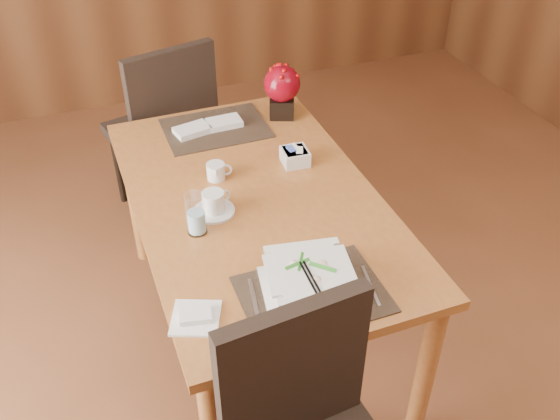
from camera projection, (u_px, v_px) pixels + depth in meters
name	position (u px, v px, depth m)	size (l,w,h in m)	color
dining_table	(256.00, 217.00, 2.43)	(0.90, 1.50, 0.75)	#A2602D
placemat_near	(313.00, 294.00, 1.96)	(0.45, 0.33, 0.01)	black
placemat_far	(216.00, 128.00, 2.77)	(0.45, 0.33, 0.01)	black
soup_setting	(309.00, 283.00, 1.92)	(0.33, 0.33, 0.12)	silver
coffee_cup	(214.00, 204.00, 2.28)	(0.15, 0.15, 0.09)	silver
water_glass	(196.00, 214.00, 2.16)	(0.07, 0.07, 0.16)	silver
creamer_jug	(216.00, 171.00, 2.45)	(0.09, 0.09, 0.07)	silver
sugar_caddy	(295.00, 157.00, 2.54)	(0.10, 0.10, 0.06)	silver
berry_decor	(282.00, 88.00, 2.79)	(0.16, 0.16, 0.24)	black
napkins_far	(211.00, 126.00, 2.76)	(0.30, 0.11, 0.03)	silver
bread_plate	(196.00, 318.00, 1.88)	(0.14, 0.14, 0.01)	silver
far_chair	(166.00, 125.00, 3.16)	(0.57, 0.57, 1.02)	black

